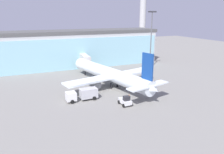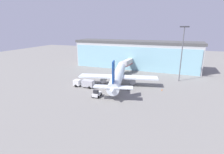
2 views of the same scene
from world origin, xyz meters
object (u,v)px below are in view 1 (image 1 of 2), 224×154
(jet_bridge, at_px, (84,58))
(safety_cone_wingtip, at_px, (159,80))
(catering_truck, at_px, (83,94))
(safety_cone_nose, at_px, (129,95))
(apron_light_mast, at_px, (151,36))
(control_tower, at_px, (143,8))
(pushback_tug, at_px, (125,101))
(baggage_cart, at_px, (131,86))
(airplane, at_px, (110,74))

(jet_bridge, height_order, safety_cone_wingtip, jet_bridge)
(catering_truck, xyz_separation_m, safety_cone_nose, (10.92, -2.26, -1.19))
(apron_light_mast, bearing_deg, jet_bridge, 160.43)
(control_tower, distance_m, catering_truck, 104.73)
(pushback_tug, distance_m, safety_cone_wingtip, 21.68)
(catering_truck, relative_size, baggage_cart, 2.30)
(jet_bridge, distance_m, control_tower, 79.33)
(catering_truck, bearing_deg, safety_cone_wingtip, -168.00)
(airplane, height_order, pushback_tug, airplane)
(control_tower, bearing_deg, baggage_cart, -123.65)
(apron_light_mast, distance_m, airplane, 25.43)
(baggage_cart, relative_size, safety_cone_nose, 5.78)
(jet_bridge, relative_size, safety_cone_nose, 20.46)
(baggage_cart, distance_m, safety_cone_wingtip, 11.34)
(apron_light_mast, relative_size, baggage_cart, 6.42)
(baggage_cart, bearing_deg, catering_truck, -128.30)
(baggage_cart, bearing_deg, apron_light_mast, 82.43)
(control_tower, bearing_deg, catering_truck, -129.39)
(catering_truck, relative_size, safety_cone_nose, 13.29)
(control_tower, distance_m, safety_cone_nose, 100.42)
(control_tower, xyz_separation_m, pushback_tug, (-57.38, -85.76, -22.48))
(control_tower, relative_size, catering_truck, 5.09)
(control_tower, xyz_separation_m, catering_truck, (-64.98, -79.13, -21.99))
(airplane, relative_size, pushback_tug, 11.16)
(apron_light_mast, xyz_separation_m, airplane, (-20.91, -11.61, -8.63))
(jet_bridge, xyz_separation_m, apron_light_mast, (22.14, -7.87, 7.53))
(catering_truck, distance_m, pushback_tug, 10.09)
(catering_truck, bearing_deg, jet_bridge, -108.43)
(baggage_cart, relative_size, safety_cone_wingtip, 5.78)
(apron_light_mast, bearing_deg, baggage_cart, -136.76)
(pushback_tug, height_order, safety_cone_wingtip, pushback_tug)
(baggage_cart, xyz_separation_m, safety_cone_wingtip, (11.10, 2.33, -0.23))
(pushback_tug, bearing_deg, baggage_cart, -35.52)
(airplane, height_order, safety_cone_nose, airplane)
(control_tower, distance_m, safety_cone_wingtip, 86.66)
(jet_bridge, relative_size, catering_truck, 1.54)
(jet_bridge, height_order, airplane, airplane)
(baggage_cart, bearing_deg, airplane, 178.59)
(pushback_tug, height_order, safety_cone_nose, pushback_tug)
(jet_bridge, bearing_deg, safety_cone_wingtip, -136.32)
(airplane, relative_size, catering_truck, 4.92)
(jet_bridge, distance_m, baggage_cart, 24.34)
(apron_light_mast, relative_size, safety_cone_wingtip, 37.15)
(jet_bridge, xyz_separation_m, safety_cone_nose, (2.20, -28.79, -4.19))
(control_tower, height_order, safety_cone_nose, control_tower)
(safety_cone_nose, bearing_deg, airplane, 95.95)
(control_tower, distance_m, pushback_tug, 105.61)
(pushback_tug, relative_size, safety_cone_nose, 5.86)
(airplane, relative_size, baggage_cart, 11.30)
(safety_cone_wingtip, bearing_deg, pushback_tug, -145.87)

